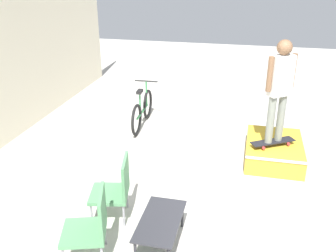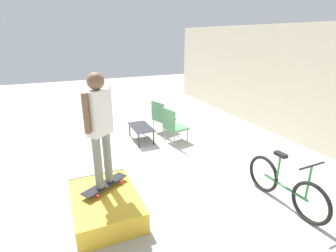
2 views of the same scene
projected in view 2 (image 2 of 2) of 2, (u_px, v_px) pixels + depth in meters
The scene contains 9 objects.
ground_plane at pixel (116, 165), 5.77m from camera, with size 24.00×24.00×0.00m, color #B7B2A8.
house_wall_back at pixel (286, 83), 7.03m from camera, with size 12.00×0.06×3.00m.
skate_ramp_box at pixel (105, 204), 4.16m from camera, with size 1.44×1.00×0.37m.
skateboard_on_ramp at pixel (105, 184), 4.24m from camera, with size 0.60×0.80×0.07m.
person_skater at pixel (99, 122), 3.89m from camera, with size 0.39×0.47×1.79m.
coffee_table at pixel (141, 128), 7.01m from camera, with size 0.95×0.50×0.40m.
patio_chair_left at pixel (161, 116), 7.57m from camera, with size 0.65×0.65×0.93m.
patio_chair_right at pixel (173, 125), 6.86m from camera, with size 0.62×0.62×0.93m.
bicycle at pixel (285, 186), 4.33m from camera, with size 1.64×0.52×0.93m.
Camera 2 is at (5.19, -0.99, 2.73)m, focal length 28.00 mm.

